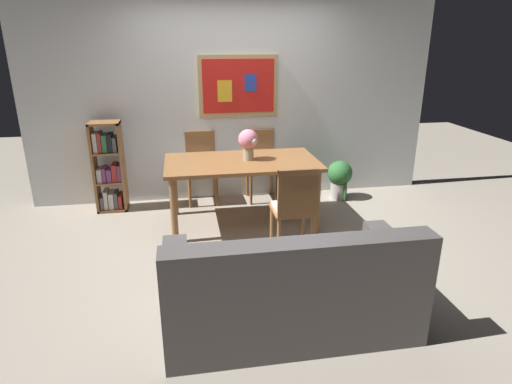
{
  "coord_description": "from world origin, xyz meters",
  "views": [
    {
      "loc": [
        -0.68,
        -4.05,
        2.05
      ],
      "look_at": [
        -0.02,
        -0.18,
        0.65
      ],
      "focal_mm": 30.63,
      "sensor_mm": 36.0,
      "label": 1
    }
  ],
  "objects_px": {
    "leather_couch": "(290,293)",
    "flower_vase": "(248,142)",
    "bookshelf": "(109,169)",
    "dining_table": "(242,168)",
    "dining_chair_far_left": "(201,161)",
    "dining_chair_near_right": "(295,203)",
    "dining_chair_far_right": "(261,159)",
    "potted_ivy": "(340,177)"
  },
  "relations": [
    {
      "from": "bookshelf",
      "to": "flower_vase",
      "type": "relative_size",
      "value": 3.22
    },
    {
      "from": "bookshelf",
      "to": "flower_vase",
      "type": "distance_m",
      "value": 1.81
    },
    {
      "from": "dining_chair_near_right",
      "to": "potted_ivy",
      "type": "distance_m",
      "value": 1.77
    },
    {
      "from": "dining_table",
      "to": "leather_couch",
      "type": "distance_m",
      "value": 2.04
    },
    {
      "from": "potted_ivy",
      "to": "dining_chair_near_right",
      "type": "bearing_deg",
      "value": -124.64
    },
    {
      "from": "dining_chair_far_right",
      "to": "potted_ivy",
      "type": "relative_size",
      "value": 1.74
    },
    {
      "from": "dining_chair_near_right",
      "to": "potted_ivy",
      "type": "relative_size",
      "value": 1.74
    },
    {
      "from": "dining_table",
      "to": "bookshelf",
      "type": "xyz_separation_m",
      "value": [
        -1.54,
        0.7,
        -0.14
      ]
    },
    {
      "from": "dining_chair_far_right",
      "to": "leather_couch",
      "type": "bearing_deg",
      "value": -96.0
    },
    {
      "from": "leather_couch",
      "to": "flower_vase",
      "type": "relative_size",
      "value": 5.23
    },
    {
      "from": "dining_chair_far_left",
      "to": "leather_couch",
      "type": "relative_size",
      "value": 0.51
    },
    {
      "from": "flower_vase",
      "to": "dining_chair_near_right",
      "type": "bearing_deg",
      "value": -70.04
    },
    {
      "from": "flower_vase",
      "to": "dining_chair_far_left",
      "type": "bearing_deg",
      "value": 121.13
    },
    {
      "from": "bookshelf",
      "to": "dining_chair_far_right",
      "type": "bearing_deg",
      "value": 3.62
    },
    {
      "from": "leather_couch",
      "to": "potted_ivy",
      "type": "bearing_deg",
      "value": 63.07
    },
    {
      "from": "dining_chair_near_right",
      "to": "leather_couch",
      "type": "height_order",
      "value": "dining_chair_near_right"
    },
    {
      "from": "dining_chair_far_right",
      "to": "flower_vase",
      "type": "distance_m",
      "value": 0.94
    },
    {
      "from": "dining_chair_far_right",
      "to": "potted_ivy",
      "type": "xyz_separation_m",
      "value": [
        1.02,
        -0.22,
        -0.24
      ]
    },
    {
      "from": "leather_couch",
      "to": "bookshelf",
      "type": "relative_size",
      "value": 1.63
    },
    {
      "from": "dining_chair_far_right",
      "to": "dining_chair_near_right",
      "type": "height_order",
      "value": "same"
    },
    {
      "from": "dining_chair_far_left",
      "to": "bookshelf",
      "type": "distance_m",
      "value": 1.13
    },
    {
      "from": "potted_ivy",
      "to": "flower_vase",
      "type": "bearing_deg",
      "value": -156.35
    },
    {
      "from": "dining_chair_near_right",
      "to": "flower_vase",
      "type": "height_order",
      "value": "flower_vase"
    },
    {
      "from": "flower_vase",
      "to": "dining_table",
      "type": "bearing_deg",
      "value": -165.12
    },
    {
      "from": "leather_couch",
      "to": "potted_ivy",
      "type": "height_order",
      "value": "leather_couch"
    },
    {
      "from": "dining_table",
      "to": "leather_couch",
      "type": "xyz_separation_m",
      "value": [
        0.07,
        -2.01,
        -0.35
      ]
    },
    {
      "from": "dining_chair_far_right",
      "to": "bookshelf",
      "type": "bearing_deg",
      "value": -176.38
    },
    {
      "from": "dining_table",
      "to": "flower_vase",
      "type": "relative_size",
      "value": 4.92
    },
    {
      "from": "dining_table",
      "to": "leather_couch",
      "type": "height_order",
      "value": "leather_couch"
    },
    {
      "from": "potted_ivy",
      "to": "dining_chair_far_left",
      "type": "bearing_deg",
      "value": 172.24
    },
    {
      "from": "dining_chair_far_left",
      "to": "potted_ivy",
      "type": "xyz_separation_m",
      "value": [
        1.8,
        -0.25,
        -0.24
      ]
    },
    {
      "from": "potted_ivy",
      "to": "flower_vase",
      "type": "xyz_separation_m",
      "value": [
        -1.31,
        -0.57,
        0.67
      ]
    },
    {
      "from": "dining_table",
      "to": "dining_chair_near_right",
      "type": "xyz_separation_m",
      "value": [
        0.39,
        -0.84,
        -0.13
      ]
    },
    {
      "from": "dining_chair_far_left",
      "to": "leather_couch",
      "type": "distance_m",
      "value": 2.89
    },
    {
      "from": "dining_chair_far_right",
      "to": "dining_chair_far_left",
      "type": "bearing_deg",
      "value": 178.23
    },
    {
      "from": "dining_chair_far_right",
      "to": "leather_couch",
      "type": "xyz_separation_m",
      "value": [
        -0.3,
        -2.82,
        -0.23
      ]
    },
    {
      "from": "dining_chair_far_right",
      "to": "dining_chair_far_left",
      "type": "height_order",
      "value": "same"
    },
    {
      "from": "dining_chair_far_right",
      "to": "dining_chair_near_right",
      "type": "relative_size",
      "value": 1.0
    },
    {
      "from": "dining_chair_near_right",
      "to": "dining_chair_far_left",
      "type": "distance_m",
      "value": 1.87
    },
    {
      "from": "dining_chair_far_right",
      "to": "dining_chair_near_right",
      "type": "xyz_separation_m",
      "value": [
        0.03,
        -1.66,
        0.0
      ]
    },
    {
      "from": "leather_couch",
      "to": "potted_ivy",
      "type": "relative_size",
      "value": 3.44
    },
    {
      "from": "dining_table",
      "to": "dining_chair_far_left",
      "type": "xyz_separation_m",
      "value": [
        -0.42,
        0.84,
        -0.13
      ]
    }
  ]
}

